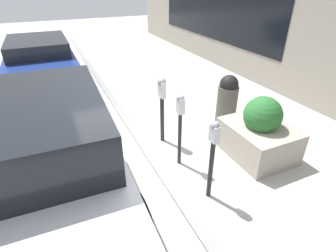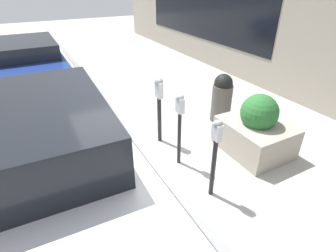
# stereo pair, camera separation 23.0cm
# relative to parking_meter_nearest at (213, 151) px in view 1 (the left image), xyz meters

# --- Properties ---
(ground_plane) EXTENTS (40.00, 40.00, 0.00)m
(ground_plane) POSITION_rel_parking_meter_nearest_xyz_m (0.90, 0.37, -0.84)
(ground_plane) COLOR #ADAAA3
(curb_strip) EXTENTS (24.50, 0.16, 0.04)m
(curb_strip) POSITION_rel_parking_meter_nearest_xyz_m (0.90, 0.45, -0.82)
(curb_strip) COLOR gray
(curb_strip) RESTS_ON ground_plane
(parking_meter_nearest) EXTENTS (0.15, 0.12, 1.30)m
(parking_meter_nearest) POSITION_rel_parking_meter_nearest_xyz_m (0.00, 0.00, 0.00)
(parking_meter_nearest) COLOR #232326
(parking_meter_nearest) RESTS_ON ground_plane
(parking_meter_second) EXTENTS (0.15, 0.13, 1.34)m
(parking_meter_second) POSITION_rel_parking_meter_nearest_xyz_m (0.92, 0.04, 0.06)
(parking_meter_second) COLOR #232326
(parking_meter_second) RESTS_ON ground_plane
(parking_meter_middle) EXTENTS (0.19, 0.16, 1.35)m
(parking_meter_middle) POSITION_rel_parking_meter_nearest_xyz_m (1.74, 0.01, 0.07)
(parking_meter_middle) COLOR #232326
(parking_meter_middle) RESTS_ON ground_plane
(planter_box) EXTENTS (1.24, 1.04, 1.16)m
(planter_box) POSITION_rel_parking_meter_nearest_xyz_m (0.57, -1.42, -0.39)
(planter_box) COLOR #A39989
(planter_box) RESTS_ON ground_plane
(parked_car_middle) EXTENTS (4.85, 1.96, 1.64)m
(parked_car_middle) POSITION_rel_parking_meter_nearest_xyz_m (1.04, 2.08, 0.02)
(parked_car_middle) COLOR silver
(parked_car_middle) RESTS_ON ground_plane
(parked_car_rear) EXTENTS (4.46, 1.96, 1.35)m
(parked_car_rear) POSITION_rel_parking_meter_nearest_xyz_m (6.61, 2.03, -0.09)
(parked_car_rear) COLOR navy
(parked_car_rear) RESTS_ON ground_plane
(trash_bin) EXTENTS (0.45, 0.45, 1.12)m
(trash_bin) POSITION_rel_parking_meter_nearest_xyz_m (1.87, -1.64, -0.27)
(trash_bin) COLOR #514C47
(trash_bin) RESTS_ON ground_plane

